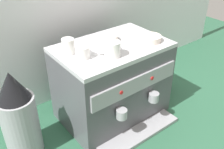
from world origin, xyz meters
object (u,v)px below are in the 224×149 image
milk_pitcher (166,79)px  ceramic_bowl_1 (150,38)px  ceramic_cup_0 (83,52)px  coffee_grinder (19,117)px  ceramic_cup_1 (104,43)px  espresso_machine (112,82)px  ceramic_bowl_0 (108,38)px  ceramic_cup_2 (111,49)px  ceramic_cup_3 (68,46)px

milk_pitcher → ceramic_bowl_1: bearing=-166.9°
ceramic_cup_0 → coffee_grinder: size_ratio=0.19×
milk_pitcher → ceramic_cup_1: bearing=177.8°
espresso_machine → ceramic_cup_1: size_ratio=5.63×
ceramic_bowl_0 → coffee_grinder: ceramic_bowl_0 is taller
ceramic_cup_0 → milk_pitcher: 0.76m
ceramic_bowl_0 → ceramic_cup_2: bearing=-122.6°
ceramic_cup_0 → ceramic_cup_2: ceramic_cup_2 is taller
ceramic_cup_2 → ceramic_bowl_1: bearing=2.4°
ceramic_cup_1 → ceramic_cup_3: (-0.17, 0.07, 0.01)m
espresso_machine → ceramic_bowl_1: size_ratio=5.03×
ceramic_cup_2 → milk_pitcher: size_ratio=0.66×
ceramic_cup_0 → ceramic_bowl_0: ceramic_cup_0 is taller
espresso_machine → coffee_grinder: size_ratio=1.27×
ceramic_cup_3 → ceramic_bowl_1: 0.45m
ceramic_cup_1 → ceramic_bowl_0: ceramic_cup_1 is taller
milk_pitcher → espresso_machine: bearing=177.1°
ceramic_cup_1 → ceramic_cup_2: size_ratio=1.04×
ceramic_cup_0 → coffee_grinder: ceramic_cup_0 is taller
ceramic_cup_0 → ceramic_cup_2: bearing=-32.1°
coffee_grinder → ceramic_cup_3: bearing=5.0°
ceramic_cup_3 → ceramic_bowl_1: (0.42, -0.15, -0.02)m
espresso_machine → ceramic_bowl_1: bearing=-22.2°
espresso_machine → ceramic_cup_2: ceramic_cup_2 is taller
ceramic_cup_2 → milk_pitcher: ceramic_cup_2 is taller
coffee_grinder → espresso_machine: bearing=-4.0°
ceramic_cup_3 → coffee_grinder: 0.41m
ceramic_cup_0 → ceramic_bowl_1: size_ratio=0.75×
ceramic_cup_1 → ceramic_bowl_0: 0.10m
ceramic_cup_0 → ceramic_cup_1: bearing=6.5°
ceramic_bowl_0 → milk_pitcher: size_ratio=0.66×
ceramic_cup_3 → ceramic_cup_2: bearing=-47.1°
ceramic_cup_1 → milk_pitcher: bearing=-2.2°
ceramic_cup_1 → milk_pitcher: ceramic_cup_1 is taller
ceramic_bowl_1 → ceramic_cup_1: bearing=162.9°
espresso_machine → milk_pitcher: bearing=-2.9°
espresso_machine → ceramic_cup_1: bearing=-176.8°
espresso_machine → ceramic_bowl_0: bearing=72.1°
ceramic_cup_0 → ceramic_cup_3: (-0.03, 0.08, 0.01)m
ceramic_cup_3 → milk_pitcher: ceramic_cup_3 is taller
ceramic_bowl_0 → ceramic_bowl_1: size_ratio=0.86×
ceramic_cup_0 → milk_pitcher: bearing=-0.3°
espresso_machine → ceramic_bowl_1: ceramic_bowl_1 is taller
ceramic_cup_2 → coffee_grinder: bearing=164.1°
espresso_machine → milk_pitcher: (0.45, -0.02, -0.15)m
ceramic_bowl_0 → ceramic_cup_1: bearing=-138.9°
coffee_grinder → ceramic_bowl_1: bearing=-9.2°
espresso_machine → ceramic_cup_3: (-0.22, 0.06, 0.27)m
ceramic_cup_2 → ceramic_cup_1: bearing=75.2°
ceramic_bowl_0 → milk_pitcher: bearing=-11.3°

